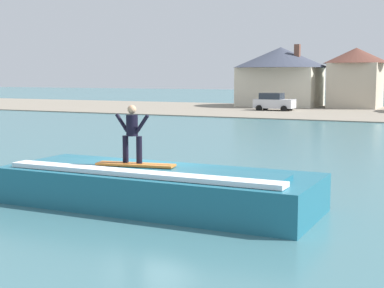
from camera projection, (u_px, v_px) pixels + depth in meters
ground_plane at (153, 193)px, 17.51m from camera, size 260.00×260.00×0.00m
wave_crest at (157, 187)px, 15.66m from camera, size 8.72×3.20×1.13m
surfboard at (136, 165)px, 15.60m from camera, size 2.23×0.84×0.06m
surfer at (132, 131)px, 15.62m from camera, size 1.06×0.32×1.58m
shoreline_bank at (372, 113)px, 55.18m from camera, size 120.00×23.12×0.09m
car_near_shore at (274, 102)px, 58.48m from camera, size 3.99×2.28×1.86m
house_with_chimney at (281, 72)px, 66.64m from camera, size 10.99×10.99×7.10m
house_small_cottage at (356, 75)px, 63.24m from camera, size 7.16×7.16×6.64m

